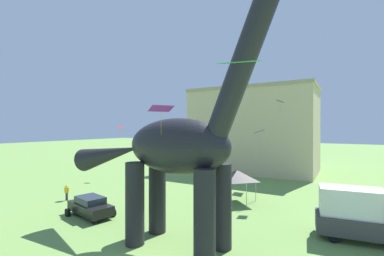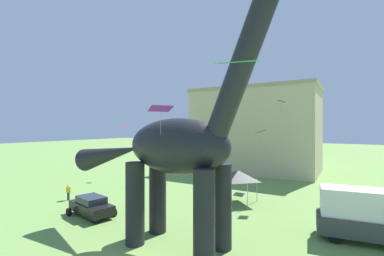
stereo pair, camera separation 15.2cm
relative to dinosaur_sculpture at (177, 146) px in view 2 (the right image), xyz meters
The scene contains 11 objects.
dinosaur_sculpture is the anchor object (origin of this frame).
parked_sedan_left 10.11m from the dinosaur_sculpture, behind, with size 4.48×2.60×1.55m.
parked_box_truck 12.20m from the dinosaur_sculpture, 33.17° to the left, with size 5.82×2.79×3.20m.
person_strolling_adult 15.53m from the dinosaur_sculpture, 169.09° to the left, with size 0.56×0.25×1.49m.
festival_canopy_tent 10.84m from the dinosaur_sculpture, 90.68° to the left, with size 3.15×3.15×3.00m.
kite_drifting 3.44m from the dinosaur_sculpture, 71.86° to the right, with size 1.29×1.37×1.40m.
kite_mid_right 17.52m from the dinosaur_sculpture, 90.37° to the left, with size 1.41×1.79×2.08m.
kite_near_low 13.85m from the dinosaur_sculpture, 76.27° to the left, with size 0.77×0.99×1.18m.
kite_high_right 8.22m from the dinosaur_sculpture, 41.01° to the right, with size 1.52×1.27×0.23m.
kite_high_left 22.79m from the dinosaur_sculpture, 143.43° to the left, with size 0.89×0.75×0.20m.
background_building_block 29.44m from the dinosaur_sculpture, 98.59° to the left, with size 19.13×11.03×13.16m.
Camera 2 is at (8.69, -8.76, 6.98)m, focal length 24.77 mm.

